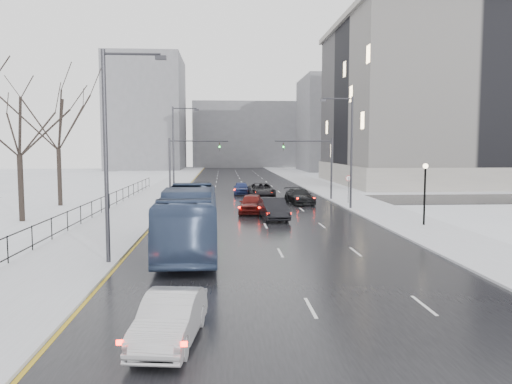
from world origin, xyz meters
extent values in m
cube|color=black|center=(0.00, 60.00, 0.02)|extent=(16.00, 150.00, 0.04)
cube|color=black|center=(0.00, 48.00, 0.02)|extent=(130.00, 10.00, 0.04)
cube|color=silver|center=(-10.50, 60.00, 0.08)|extent=(5.00, 150.00, 0.16)
cube|color=silver|center=(10.50, 60.00, 0.08)|extent=(5.00, 150.00, 0.16)
cube|color=white|center=(-20.00, 60.00, 0.06)|extent=(14.00, 150.00, 0.12)
cube|color=black|center=(-13.00, 30.00, 1.41)|extent=(0.04, 70.00, 0.05)
cube|color=black|center=(-13.00, 30.00, 0.41)|extent=(0.04, 70.00, 0.05)
cylinder|color=black|center=(-13.00, 30.00, 0.81)|extent=(0.06, 0.06, 1.30)
cylinder|color=#2D2D33|center=(8.40, 40.00, 5.00)|extent=(0.20, 0.20, 10.00)
cylinder|color=#2D2D33|center=(7.10, 40.00, 9.80)|extent=(2.60, 0.12, 0.12)
cube|color=#2D2D33|center=(5.80, 40.00, 9.65)|extent=(0.50, 0.25, 0.18)
cylinder|color=#2D2D33|center=(-8.40, 20.00, 5.00)|extent=(0.20, 0.20, 10.00)
cylinder|color=#2D2D33|center=(-7.10, 20.00, 9.80)|extent=(2.60, 0.12, 0.12)
cube|color=#2D2D33|center=(-5.80, 20.00, 9.65)|extent=(0.50, 0.25, 0.18)
cylinder|color=#2D2D33|center=(-8.40, 52.00, 5.00)|extent=(0.20, 0.20, 10.00)
cylinder|color=#2D2D33|center=(-7.10, 52.00, 9.80)|extent=(2.60, 0.12, 0.12)
cube|color=#2D2D33|center=(-5.80, 52.00, 9.65)|extent=(0.50, 0.25, 0.18)
cylinder|color=black|center=(11.00, 30.00, 2.16)|extent=(0.14, 0.14, 4.00)
sphere|color=#FFE5B2|center=(11.00, 30.00, 4.26)|extent=(0.36, 0.36, 0.36)
cylinder|color=#2D2D33|center=(8.40, 48.00, 3.25)|extent=(0.20, 0.20, 6.50)
cylinder|color=#2D2D33|center=(5.40, 48.00, 6.20)|extent=(6.00, 0.12, 0.12)
imported|color=#2D2D33|center=(3.30, 48.00, 5.60)|extent=(0.15, 0.18, 0.90)
sphere|color=#19FF33|center=(3.30, 47.85, 5.60)|extent=(0.16, 0.16, 0.16)
cylinder|color=#2D2D33|center=(-8.40, 48.00, 3.25)|extent=(0.20, 0.20, 6.50)
cylinder|color=#2D2D33|center=(-5.40, 48.00, 6.20)|extent=(6.00, 0.12, 0.12)
imported|color=#2D2D33|center=(-3.30, 48.00, 5.60)|extent=(0.15, 0.18, 0.90)
sphere|color=#19FF33|center=(-3.30, 47.85, 5.60)|extent=(0.16, 0.16, 0.16)
cylinder|color=#2D2D33|center=(9.20, 44.00, 1.41)|extent=(0.06, 0.06, 2.50)
cylinder|color=white|center=(9.20, 44.00, 2.56)|extent=(0.60, 0.03, 0.60)
torus|color=#B20C0C|center=(9.20, 44.00, 2.56)|extent=(0.58, 0.06, 0.58)
cube|color=gray|center=(35.00, 72.00, 12.00)|extent=(40.00, 30.00, 24.00)
cube|color=gray|center=(35.00, 72.00, 24.40)|extent=(41.00, 31.00, 0.80)
cube|color=gray|center=(35.00, 72.00, 1.50)|extent=(40.60, 30.60, 3.00)
cube|color=slate|center=(28.00, 115.00, 11.00)|extent=(24.00, 20.00, 22.00)
cube|color=slate|center=(-22.00, 125.00, 14.00)|extent=(18.00, 22.00, 28.00)
cube|color=slate|center=(4.00, 140.00, 9.00)|extent=(30.00, 18.00, 18.00)
imported|color=#BBBABF|center=(-4.50, 10.26, 0.73)|extent=(1.99, 4.36, 1.39)
imported|color=#344465|center=(-4.80, 23.00, 1.73)|extent=(3.13, 12.21, 3.38)
imported|color=#5D1210|center=(-0.59, 37.92, 0.85)|extent=(2.54, 4.98, 1.62)
imported|color=black|center=(0.88, 34.19, 0.86)|extent=(2.14, 5.10, 1.64)
imported|color=black|center=(1.22, 50.50, 0.86)|extent=(2.82, 5.92, 1.63)
imported|color=black|center=(4.50, 44.50, 0.78)|extent=(2.77, 5.36, 1.49)
imported|color=navy|center=(-0.81, 54.69, 0.79)|extent=(1.90, 4.46, 1.50)
camera|label=1|loc=(-2.99, -3.56, 5.55)|focal=35.00mm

